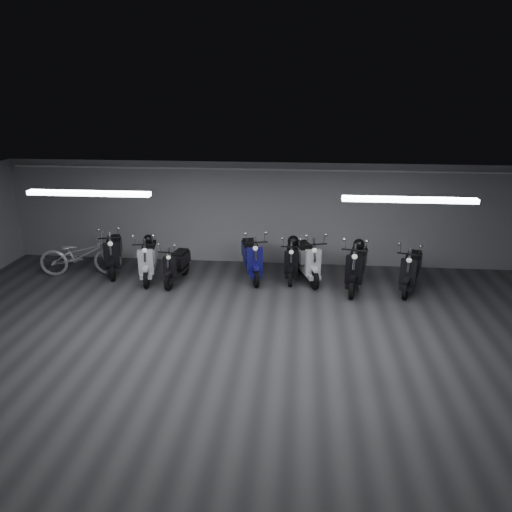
# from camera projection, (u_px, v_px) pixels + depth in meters

# --- Properties ---
(floor) EXTENTS (14.00, 10.00, 0.01)m
(floor) POSITION_uv_depth(u_px,v_px,m) (239.00, 354.00, 9.01)
(floor) COLOR #313134
(floor) RESTS_ON ground
(ceiling) EXTENTS (14.00, 10.00, 0.01)m
(ceiling) POSITION_uv_depth(u_px,v_px,m) (237.00, 205.00, 8.09)
(ceiling) COLOR gray
(ceiling) RESTS_ON ground
(back_wall) EXTENTS (14.00, 0.01, 2.80)m
(back_wall) POSITION_uv_depth(u_px,v_px,m) (262.00, 214.00, 13.26)
(back_wall) COLOR gray
(back_wall) RESTS_ON ground
(fluor_strip_left) EXTENTS (2.40, 0.18, 0.08)m
(fluor_strip_left) POSITION_uv_depth(u_px,v_px,m) (89.00, 193.00, 9.32)
(fluor_strip_left) COLOR white
(fluor_strip_left) RESTS_ON ceiling
(fluor_strip_right) EXTENTS (2.40, 0.18, 0.08)m
(fluor_strip_right) POSITION_uv_depth(u_px,v_px,m) (409.00, 200.00, 8.78)
(fluor_strip_right) COLOR white
(fluor_strip_right) RESTS_ON ceiling
(conduit) EXTENTS (13.60, 0.05, 0.05)m
(conduit) POSITION_uv_depth(u_px,v_px,m) (262.00, 169.00, 12.78)
(conduit) COLOR white
(conduit) RESTS_ON back_wall
(scooter_0) EXTENTS (1.15, 1.99, 1.41)m
(scooter_0) POSITION_uv_depth(u_px,v_px,m) (113.00, 247.00, 12.74)
(scooter_0) COLOR black
(scooter_0) RESTS_ON floor
(scooter_2) EXTENTS (0.94, 1.92, 1.37)m
(scooter_2) POSITION_uv_depth(u_px,v_px,m) (148.00, 253.00, 12.32)
(scooter_2) COLOR silver
(scooter_2) RESTS_ON floor
(scooter_3) EXTENTS (0.75, 1.65, 1.19)m
(scooter_3) POSITION_uv_depth(u_px,v_px,m) (176.00, 260.00, 12.12)
(scooter_3) COLOR black
(scooter_3) RESTS_ON floor
(scooter_4) EXTENTS (1.10, 2.01, 1.42)m
(scooter_4) POSITION_uv_depth(u_px,v_px,m) (252.00, 251.00, 12.38)
(scooter_4) COLOR navy
(scooter_4) RESTS_ON floor
(scooter_5) EXTENTS (0.63, 1.72, 1.26)m
(scooter_5) POSITION_uv_depth(u_px,v_px,m) (292.00, 255.00, 12.38)
(scooter_5) COLOR black
(scooter_5) RESTS_ON floor
(scooter_6) EXTENTS (1.17, 1.99, 1.40)m
(scooter_6) POSITION_uv_depth(u_px,v_px,m) (307.00, 253.00, 12.26)
(scooter_6) COLOR silver
(scooter_6) RESTS_ON floor
(scooter_7) EXTENTS (1.06, 2.06, 1.47)m
(scooter_7) POSITION_uv_depth(u_px,v_px,m) (357.00, 260.00, 11.70)
(scooter_7) COLOR black
(scooter_7) RESTS_ON floor
(scooter_8) EXTENTS (1.18, 1.92, 1.36)m
(scooter_8) POSITION_uv_depth(u_px,v_px,m) (411.00, 263.00, 11.62)
(scooter_8) COLOR black
(scooter_8) RESTS_ON floor
(bicycle) EXTENTS (2.15, 1.10, 1.33)m
(bicycle) POSITION_uv_depth(u_px,v_px,m) (80.00, 251.00, 12.59)
(bicycle) COLOR silver
(bicycle) RESTS_ON floor
(helmet_0) EXTENTS (0.27, 0.27, 0.27)m
(helmet_0) POSITION_uv_depth(u_px,v_px,m) (359.00, 244.00, 11.84)
(helmet_0) COLOR black
(helmet_0) RESTS_ON scooter_7
(helmet_1) EXTENTS (0.25, 0.25, 0.25)m
(helmet_1) POSITION_uv_depth(u_px,v_px,m) (148.00, 239.00, 12.46)
(helmet_1) COLOR black
(helmet_1) RESTS_ON scooter_2
(helmet_2) EXTENTS (0.29, 0.29, 0.29)m
(helmet_2) POSITION_uv_depth(u_px,v_px,m) (293.00, 241.00, 12.50)
(helmet_2) COLOR black
(helmet_2) RESTS_ON scooter_5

